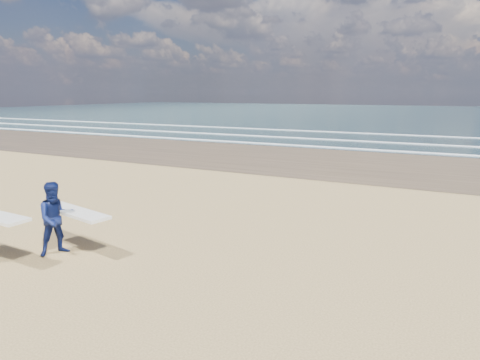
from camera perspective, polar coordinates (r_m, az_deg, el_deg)
The scene contains 1 object.
surfer_far at distance 10.68m, azimuth -23.14°, elevation -4.65°, with size 2.26×1.34×1.70m.
Camera 1 is at (8.33, -5.28, 3.68)m, focal length 32.00 mm.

